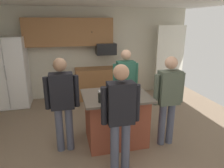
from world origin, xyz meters
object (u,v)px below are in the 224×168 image
object	(u,v)px
glass_pilsner	(127,90)
person_guest_right	(121,113)
refrigerator	(9,73)
mug_ceramic_white	(125,98)
microwave_over_range	(106,49)
person_host_foreground	(125,82)
kitchen_island	(116,118)
serving_tray	(111,93)
person_guest_by_door	(168,96)
person_elder_center	(62,100)
tumbler_amber	(100,98)

from	to	relation	value
glass_pilsner	person_guest_right	bearing A→B (deg)	-113.03
refrigerator	mug_ceramic_white	size ratio (longest dim) A/B	14.11
microwave_over_range	person_host_foreground	distance (m)	1.75
microwave_over_range	kitchen_island	world-z (taller)	microwave_over_range
glass_pilsner	serving_tray	size ratio (longest dim) A/B	0.29
refrigerator	person_guest_right	size ratio (longest dim) A/B	1.11
kitchen_island	mug_ceramic_white	size ratio (longest dim) A/B	9.15
person_guest_right	glass_pilsner	world-z (taller)	person_guest_right
refrigerator	serving_tray	xyz separation A→B (m)	(2.21, -2.25, 0.03)
refrigerator	person_host_foreground	world-z (taller)	refrigerator
person_guest_by_door	person_elder_center	distance (m)	1.84
microwave_over_range	person_guest_right	bearing A→B (deg)	-98.16
kitchen_island	glass_pilsner	world-z (taller)	glass_pilsner
glass_pilsner	mug_ceramic_white	distance (m)	0.38
person_guest_by_door	glass_pilsner	xyz separation A→B (m)	(-0.66, 0.35, 0.05)
serving_tray	person_host_foreground	bearing A→B (deg)	55.09
refrigerator	person_elder_center	xyz separation A→B (m)	(1.33, -2.38, 0.03)
kitchen_island	person_host_foreground	size ratio (longest dim) A/B	0.73
person_guest_right	tumbler_amber	bearing A→B (deg)	30.89
tumbler_amber	refrigerator	bearing A→B (deg)	126.66
refrigerator	kitchen_island	distance (m)	3.27
kitchen_island	person_elder_center	size ratio (longest dim) A/B	0.72
microwave_over_range	serving_tray	bearing A→B (deg)	-99.45
refrigerator	glass_pilsner	world-z (taller)	refrigerator
kitchen_island	serving_tray	world-z (taller)	serving_tray
refrigerator	person_guest_right	bearing A→B (deg)	-55.62
person_guest_by_door	mug_ceramic_white	distance (m)	0.81
kitchen_island	serving_tray	distance (m)	0.49
person_guest_by_door	tumbler_amber	distance (m)	1.22
microwave_over_range	mug_ceramic_white	distance (m)	2.78
kitchen_island	mug_ceramic_white	xyz separation A→B (m)	(0.07, -0.31, 0.51)
person_host_foreground	glass_pilsner	bearing A→B (deg)	13.95
person_elder_center	mug_ceramic_white	bearing A→B (deg)	-17.49
person_host_foreground	glass_pilsner	size ratio (longest dim) A/B	12.94
person_guest_by_door	tumbler_amber	xyz separation A→B (m)	(-1.22, 0.01, 0.07)
kitchen_island	person_guest_by_door	world-z (taller)	person_guest_by_door
kitchen_island	person_host_foreground	xyz separation A→B (m)	(0.41, 0.75, 0.47)
kitchen_island	tumbler_amber	distance (m)	0.71
kitchen_island	person_elder_center	xyz separation A→B (m)	(-0.94, -0.08, 0.48)
glass_pilsner	mug_ceramic_white	bearing A→B (deg)	-113.04
person_elder_center	serving_tray	world-z (taller)	person_elder_center
person_host_foreground	tumbler_amber	world-z (taller)	person_host_foreground
refrigerator	tumbler_amber	distance (m)	3.24
microwave_over_range	kitchen_island	distance (m)	2.63
person_guest_right	tumbler_amber	world-z (taller)	person_guest_right
microwave_over_range	glass_pilsner	world-z (taller)	microwave_over_range
kitchen_island	person_guest_by_door	size ratio (longest dim) A/B	0.72
person_guest_right	serving_tray	distance (m)	0.88
microwave_over_range	mug_ceramic_white	xyz separation A→B (m)	(-0.25, -2.73, -0.46)
tumbler_amber	person_host_foreground	bearing A→B (deg)	54.17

